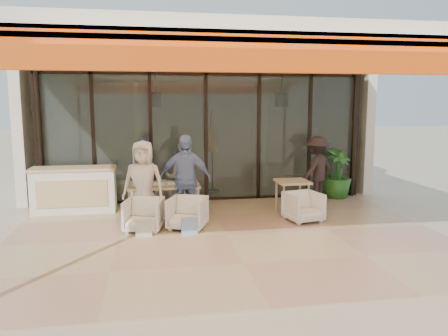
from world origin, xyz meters
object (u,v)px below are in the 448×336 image
(chair_far_left, at_px, (145,195))
(diner_periwinkle, at_px, (185,179))
(diner_navy, at_px, (144,176))
(diner_cream, at_px, (143,183))
(diner_grey, at_px, (182,178))
(standing_woman, at_px, (317,170))
(side_table, at_px, (292,185))
(chair_far_right, at_px, (181,192))
(dining_table, at_px, (163,187))
(chair_near_right, at_px, (187,212))
(chair_near_left, at_px, (144,213))
(side_chair, at_px, (304,205))
(potted_palm, at_px, (337,174))
(host_counter, at_px, (74,190))

(chair_far_left, distance_m, diner_periwinkle, 1.74)
(diner_navy, xyz_separation_m, diner_cream, (0.00, -0.90, 0.01))
(diner_grey, relative_size, diner_periwinkle, 0.86)
(diner_cream, distance_m, standing_woman, 4.38)
(diner_cream, distance_m, diner_periwinkle, 0.84)
(diner_periwinkle, relative_size, side_table, 2.45)
(chair_far_left, bearing_deg, side_table, 141.17)
(diner_periwinkle, bearing_deg, diner_navy, 142.48)
(chair_far_left, xyz_separation_m, chair_far_right, (0.84, 0.00, 0.04))
(dining_table, height_order, standing_woman, standing_woman)
(chair_near_right, height_order, side_table, side_table)
(diner_grey, bearing_deg, chair_near_left, 64.12)
(chair_near_left, distance_m, side_chair, 3.27)
(chair_near_right, bearing_deg, diner_periwinkle, 111.74)
(diner_grey, relative_size, standing_woman, 0.95)
(diner_grey, height_order, diner_periwinkle, diner_periwinkle)
(chair_far_right, distance_m, diner_navy, 1.10)
(diner_cream, relative_size, standing_woman, 1.03)
(dining_table, height_order, chair_far_left, dining_table)
(side_chair, bearing_deg, chair_near_right, 170.32)
(chair_far_left, relative_size, standing_woman, 0.38)
(diner_cream, xyz_separation_m, standing_woman, (4.19, 1.27, -0.03))
(standing_woman, bearing_deg, potted_palm, 173.89)
(host_counter, height_order, chair_far_left, host_counter)
(side_table, bearing_deg, chair_near_right, -159.97)
(standing_woman, bearing_deg, chair_near_right, -6.47)
(host_counter, bearing_deg, potted_palm, 3.79)
(dining_table, bearing_deg, chair_far_right, 65.58)
(diner_cream, distance_m, potted_palm, 5.18)
(chair_far_right, relative_size, diner_cream, 0.42)
(host_counter, relative_size, diner_periwinkle, 1.01)
(chair_far_right, bearing_deg, chair_near_right, 77.37)
(chair_far_right, height_order, side_chair, chair_far_right)
(side_table, xyz_separation_m, standing_woman, (0.92, 0.88, 0.19))
(chair_far_left, relative_size, diner_periwinkle, 0.35)
(potted_palm, bearing_deg, chair_near_left, -156.29)
(dining_table, relative_size, chair_far_right, 2.09)
(chair_far_right, height_order, diner_navy, diner_navy)
(diner_grey, distance_m, side_chair, 2.78)
(host_counter, height_order, diner_navy, diner_navy)
(host_counter, distance_m, chair_near_left, 2.33)
(standing_woman, height_order, potted_palm, standing_woman)
(chair_near_right, height_order, diner_navy, diner_navy)
(chair_far_right, xyz_separation_m, diner_navy, (-0.84, -0.50, 0.49))
(chair_near_left, bearing_deg, chair_far_left, 103.09)
(side_chair, bearing_deg, potted_palm, 38.17)
(chair_far_right, relative_size, side_chair, 1.03)
(dining_table, height_order, chair_near_right, dining_table)
(diner_navy, bearing_deg, standing_woman, -166.05)
(standing_woman, xyz_separation_m, potted_palm, (0.71, 0.38, -0.18))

